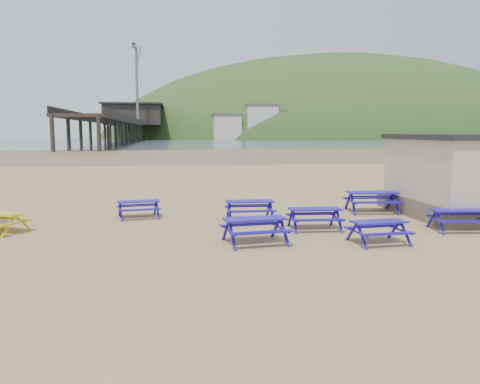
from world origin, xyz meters
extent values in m
plane|color=tan|center=(0.00, 0.00, 0.00)|extent=(400.00, 400.00, 0.00)
plane|color=brown|center=(0.00, 55.00, 0.00)|extent=(400.00, 400.00, 0.00)
plane|color=#4B5D6B|center=(0.00, 170.00, 0.01)|extent=(400.00, 400.00, 0.00)
cube|color=#271BAA|center=(-3.43, 2.14, 0.63)|extent=(1.64, 0.86, 0.04)
cube|color=#271BAA|center=(-3.52, 2.65, 0.39)|extent=(1.57, 0.48, 0.04)
cube|color=#271BAA|center=(-3.34, 1.63, 0.39)|extent=(1.57, 0.48, 0.04)
cube|color=#271BAA|center=(0.66, 1.03, 0.71)|extent=(1.77, 0.73, 0.05)
cube|color=#271BAA|center=(0.67, 1.61, 0.44)|extent=(1.76, 0.29, 0.05)
cube|color=#271BAA|center=(0.64, 0.44, 0.44)|extent=(1.76, 0.29, 0.05)
cube|color=#271BAA|center=(5.84, 2.08, 0.81)|extent=(2.07, 0.99, 0.06)
cube|color=#271BAA|center=(5.91, 2.74, 0.50)|extent=(2.01, 0.50, 0.06)
cube|color=#271BAA|center=(5.76, 1.43, 0.50)|extent=(2.01, 0.50, 0.06)
cube|color=#271BAA|center=(2.54, -0.88, 0.70)|extent=(1.75, 0.75, 0.05)
cube|color=#271BAA|center=(2.56, -0.30, 0.43)|extent=(1.73, 0.32, 0.05)
cube|color=#271BAA|center=(2.51, -1.45, 0.43)|extent=(1.73, 0.32, 0.05)
cube|color=#271BAA|center=(3.80, -3.06, 0.65)|extent=(1.64, 0.75, 0.04)
cube|color=#271BAA|center=(3.75, -2.53, 0.40)|extent=(1.61, 0.35, 0.04)
cube|color=#271BAA|center=(3.84, -3.59, 0.40)|extent=(1.61, 0.35, 0.04)
cube|color=#271BAA|center=(7.16, -1.72, 0.68)|extent=(1.75, 0.88, 0.05)
cube|color=#271BAA|center=(7.23, -1.17, 0.42)|extent=(1.70, 0.46, 0.05)
cube|color=#271BAA|center=(7.08, -2.28, 0.42)|extent=(1.70, 0.46, 0.05)
cube|color=#B6B709|center=(-7.66, 0.05, 0.63)|extent=(1.65, 1.27, 0.04)
cube|color=#B6B709|center=(-7.41, 0.50, 0.39)|extent=(1.46, 0.93, 0.04)
cube|color=black|center=(-18.00, 175.00, 6.00)|extent=(9.00, 220.00, 0.60)
cube|color=black|center=(-18.00, 186.00, 10.00)|extent=(22.00, 30.00, 8.00)
cube|color=black|center=(-18.00, 186.00, 14.30)|extent=(24.00, 32.00, 0.60)
cylinder|color=slate|center=(-15.00, 164.00, 20.00)|extent=(1.00, 1.00, 28.00)
cube|color=slate|center=(-15.00, 178.00, 33.00)|extent=(0.60, 25.63, 12.38)
ellipsoid|color=#2D4C1E|center=(90.00, 230.00, -10.00)|extent=(264.00, 144.00, 108.00)
cube|color=#271BAA|center=(0.23, -2.54, 0.73)|extent=(1.89, 0.94, 0.05)
cube|color=#271BAA|center=(0.15, -1.94, 0.45)|extent=(1.82, 0.50, 0.05)
cube|color=#271BAA|center=(0.31, -3.13, 0.45)|extent=(1.82, 0.50, 0.05)
camera|label=1|loc=(-2.08, -15.70, 3.23)|focal=35.00mm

